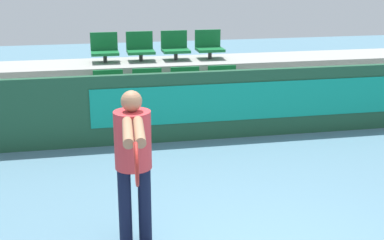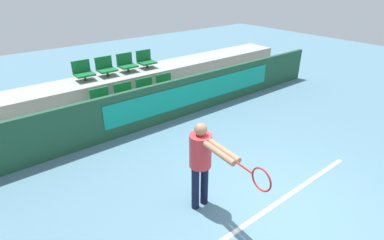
{
  "view_description": "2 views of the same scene",
  "coord_description": "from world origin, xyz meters",
  "px_view_note": "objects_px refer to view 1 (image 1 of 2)",
  "views": [
    {
      "loc": [
        -1.35,
        -3.83,
        2.72
      ],
      "look_at": [
        -0.05,
        2.52,
        0.8
      ],
      "focal_mm": 50.0,
      "sensor_mm": 36.0,
      "label": 1
    },
    {
      "loc": [
        -3.52,
        -2.07,
        3.59
      ],
      "look_at": [
        -0.11,
        2.26,
        0.89
      ],
      "focal_mm": 28.0,
      "sensor_mm": 36.0,
      "label": 2
    }
  ],
  "objects_px": {
    "stadium_chair_0": "(109,88)",
    "stadium_chair_5": "(140,48)",
    "stadium_chair_2": "(186,85)",
    "stadium_chair_6": "(175,47)",
    "stadium_chair_7": "(209,46)",
    "stadium_chair_1": "(148,87)",
    "stadium_chair_3": "(223,83)",
    "tennis_player": "(133,153)",
    "stadium_chair_4": "(105,49)"
  },
  "relations": [
    {
      "from": "stadium_chair_0",
      "to": "stadium_chair_7",
      "type": "distance_m",
      "value": 2.28
    },
    {
      "from": "stadium_chair_1",
      "to": "stadium_chair_6",
      "type": "height_order",
      "value": "stadium_chair_6"
    },
    {
      "from": "stadium_chair_2",
      "to": "stadium_chair_6",
      "type": "relative_size",
      "value": 1.0
    },
    {
      "from": "stadium_chair_2",
      "to": "stadium_chair_5",
      "type": "bearing_deg",
      "value": 120.72
    },
    {
      "from": "stadium_chair_0",
      "to": "stadium_chair_3",
      "type": "xyz_separation_m",
      "value": [
        1.95,
        0.0,
        0.0
      ]
    },
    {
      "from": "stadium_chair_2",
      "to": "tennis_player",
      "type": "bearing_deg",
      "value": -107.94
    },
    {
      "from": "stadium_chair_5",
      "to": "stadium_chair_7",
      "type": "height_order",
      "value": "same"
    },
    {
      "from": "stadium_chair_6",
      "to": "tennis_player",
      "type": "distance_m",
      "value": 5.17
    },
    {
      "from": "stadium_chair_6",
      "to": "tennis_player",
      "type": "bearing_deg",
      "value": -104.2
    },
    {
      "from": "stadium_chair_5",
      "to": "stadium_chair_0",
      "type": "bearing_deg",
      "value": -120.72
    },
    {
      "from": "stadium_chair_2",
      "to": "stadium_chair_5",
      "type": "xyz_separation_m",
      "value": [
        -0.65,
        1.09,
        0.49
      ]
    },
    {
      "from": "stadium_chair_1",
      "to": "tennis_player",
      "type": "height_order",
      "value": "tennis_player"
    },
    {
      "from": "stadium_chair_2",
      "to": "stadium_chair_7",
      "type": "distance_m",
      "value": 1.36
    },
    {
      "from": "stadium_chair_7",
      "to": "stadium_chair_4",
      "type": "bearing_deg",
      "value": 180.0
    },
    {
      "from": "stadium_chair_5",
      "to": "tennis_player",
      "type": "height_order",
      "value": "tennis_player"
    },
    {
      "from": "stadium_chair_5",
      "to": "stadium_chair_6",
      "type": "height_order",
      "value": "same"
    },
    {
      "from": "stadium_chair_3",
      "to": "stadium_chair_5",
      "type": "bearing_deg",
      "value": 139.92
    },
    {
      "from": "stadium_chair_3",
      "to": "stadium_chair_4",
      "type": "distance_m",
      "value": 2.28
    },
    {
      "from": "stadium_chair_7",
      "to": "tennis_player",
      "type": "xyz_separation_m",
      "value": [
        -1.91,
        -5.0,
        -0.22
      ]
    },
    {
      "from": "stadium_chair_5",
      "to": "tennis_player",
      "type": "xyz_separation_m",
      "value": [
        -0.62,
        -5.0,
        -0.22
      ]
    },
    {
      "from": "stadium_chair_4",
      "to": "stadium_chair_7",
      "type": "relative_size",
      "value": 1.0
    },
    {
      "from": "stadium_chair_6",
      "to": "tennis_player",
      "type": "xyz_separation_m",
      "value": [
        -1.27,
        -5.0,
        -0.22
      ]
    },
    {
      "from": "stadium_chair_0",
      "to": "stadium_chair_6",
      "type": "relative_size",
      "value": 1.0
    },
    {
      "from": "stadium_chair_4",
      "to": "stadium_chair_2",
      "type": "bearing_deg",
      "value": -40.08
    },
    {
      "from": "stadium_chair_6",
      "to": "stadium_chair_7",
      "type": "distance_m",
      "value": 0.65
    },
    {
      "from": "stadium_chair_0",
      "to": "stadium_chair_5",
      "type": "relative_size",
      "value": 1.0
    },
    {
      "from": "stadium_chair_1",
      "to": "stadium_chair_3",
      "type": "xyz_separation_m",
      "value": [
        1.3,
        0.0,
        0.0
      ]
    },
    {
      "from": "stadium_chair_3",
      "to": "stadium_chair_4",
      "type": "bearing_deg",
      "value": 150.71
    },
    {
      "from": "stadium_chair_1",
      "to": "stadium_chair_2",
      "type": "height_order",
      "value": "same"
    },
    {
      "from": "stadium_chair_0",
      "to": "stadium_chair_7",
      "type": "relative_size",
      "value": 1.0
    },
    {
      "from": "stadium_chair_6",
      "to": "tennis_player",
      "type": "relative_size",
      "value": 0.32
    },
    {
      "from": "stadium_chair_4",
      "to": "stadium_chair_6",
      "type": "bearing_deg",
      "value": 0.0
    },
    {
      "from": "stadium_chair_5",
      "to": "tennis_player",
      "type": "bearing_deg",
      "value": -97.03
    },
    {
      "from": "stadium_chair_6",
      "to": "stadium_chair_7",
      "type": "xyz_separation_m",
      "value": [
        0.65,
        0.0,
        0.0
      ]
    },
    {
      "from": "stadium_chair_2",
      "to": "stadium_chair_5",
      "type": "height_order",
      "value": "stadium_chair_5"
    },
    {
      "from": "stadium_chair_1",
      "to": "tennis_player",
      "type": "bearing_deg",
      "value": -98.97
    },
    {
      "from": "stadium_chair_6",
      "to": "stadium_chair_1",
      "type": "bearing_deg",
      "value": -120.72
    },
    {
      "from": "stadium_chair_5",
      "to": "tennis_player",
      "type": "relative_size",
      "value": 0.32
    },
    {
      "from": "stadium_chair_1",
      "to": "stadium_chair_6",
      "type": "xyz_separation_m",
      "value": [
        0.65,
        1.09,
        0.49
      ]
    },
    {
      "from": "stadium_chair_6",
      "to": "stadium_chair_7",
      "type": "height_order",
      "value": "same"
    },
    {
      "from": "stadium_chair_3",
      "to": "stadium_chair_4",
      "type": "relative_size",
      "value": 1.0
    },
    {
      "from": "stadium_chair_0",
      "to": "stadium_chair_2",
      "type": "relative_size",
      "value": 1.0
    },
    {
      "from": "stadium_chair_3",
      "to": "stadium_chair_7",
      "type": "bearing_deg",
      "value": 90.0
    },
    {
      "from": "stadium_chair_5",
      "to": "stadium_chair_4",
      "type": "bearing_deg",
      "value": 180.0
    },
    {
      "from": "tennis_player",
      "to": "stadium_chair_1",
      "type": "bearing_deg",
      "value": 84.9
    },
    {
      "from": "stadium_chair_1",
      "to": "stadium_chair_4",
      "type": "relative_size",
      "value": 1.0
    },
    {
      "from": "stadium_chair_4",
      "to": "stadium_chair_5",
      "type": "bearing_deg",
      "value": 0.0
    },
    {
      "from": "stadium_chair_0",
      "to": "stadium_chair_7",
      "type": "height_order",
      "value": "stadium_chair_7"
    },
    {
      "from": "stadium_chair_5",
      "to": "stadium_chair_7",
      "type": "relative_size",
      "value": 1.0
    },
    {
      "from": "stadium_chair_4",
      "to": "stadium_chair_7",
      "type": "height_order",
      "value": "same"
    }
  ]
}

